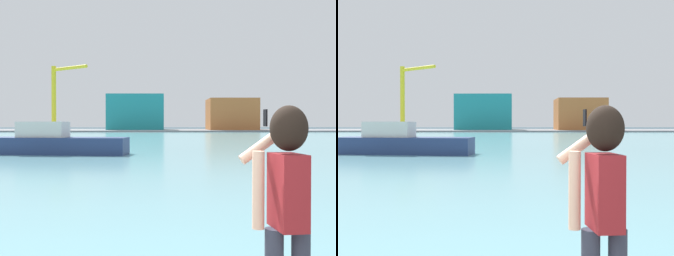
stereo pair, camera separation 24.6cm
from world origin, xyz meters
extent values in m
plane|color=#334751|center=(0.00, 50.00, 0.00)|extent=(220.00, 220.00, 0.00)
cube|color=#6BA8B2|center=(0.00, 52.00, 0.01)|extent=(140.00, 100.00, 0.02)
cube|color=gray|center=(0.00, 92.00, 0.18)|extent=(140.00, 20.00, 0.36)
cube|color=maroon|center=(1.00, 0.58, 1.64)|extent=(0.24, 0.36, 0.56)
sphere|color=#E0B293|center=(1.00, 0.58, 2.10)|extent=(0.22, 0.22, 0.22)
ellipsoid|color=black|center=(1.00, 0.56, 2.11)|extent=(0.28, 0.26, 0.34)
cylinder|color=#E0B293|center=(0.78, 0.58, 1.65)|extent=(0.09, 0.09, 0.58)
cylinder|color=#E0B293|center=(0.93, 0.80, 2.02)|extent=(0.53, 0.14, 0.40)
cube|color=black|center=(0.91, 0.91, 2.19)|extent=(0.02, 0.07, 0.14)
cube|color=navy|center=(-6.83, 24.90, 0.57)|extent=(9.12, 3.21, 1.11)
cube|color=silver|center=(-7.94, 25.03, 1.65)|extent=(3.29, 1.99, 1.03)
cube|color=teal|center=(-6.46, 93.00, 4.34)|extent=(12.70, 9.01, 7.98)
cube|color=#B26633|center=(15.17, 91.67, 3.83)|extent=(10.63, 11.16, 6.95)
cylinder|color=yellow|center=(-24.07, 88.46, 7.31)|extent=(1.00, 1.00, 13.90)
cylinder|color=yellow|center=(-19.94, 85.40, 13.46)|extent=(8.67, 6.68, 0.70)
camera|label=1|loc=(0.08, -2.50, 2.16)|focal=44.57mm
camera|label=2|loc=(0.33, -2.50, 2.16)|focal=44.57mm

